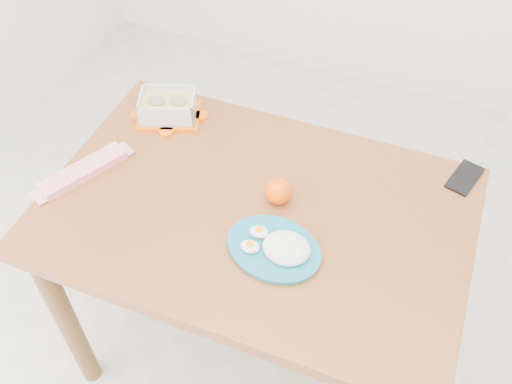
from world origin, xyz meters
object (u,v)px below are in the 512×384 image
at_px(food_container, 168,107).
at_px(rice_plate, 278,247).
at_px(dining_table, 256,235).
at_px(orange_fruit, 279,191).
at_px(smartphone, 465,178).

height_order(food_container, rice_plate, food_container).
xyz_separation_m(food_container, rice_plate, (0.47, -0.34, -0.02)).
relative_size(dining_table, food_container, 5.00).
xyz_separation_m(food_container, orange_fruit, (0.42, -0.18, -0.00)).
relative_size(dining_table, orange_fruit, 16.00).
bearing_deg(food_container, dining_table, -52.87).
xyz_separation_m(dining_table, rice_plate, (0.10, -0.11, 0.13)).
relative_size(dining_table, rice_plate, 4.14).
bearing_deg(smartphone, food_container, -159.28).
bearing_deg(smartphone, orange_fruit, -133.33).
xyz_separation_m(dining_table, smartphone, (0.47, 0.31, 0.12)).
bearing_deg(orange_fruit, rice_plate, -69.56).
xyz_separation_m(food_container, smartphone, (0.85, 0.08, -0.03)).
height_order(rice_plate, smartphone, rice_plate).
bearing_deg(dining_table, orange_fruit, 45.28).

